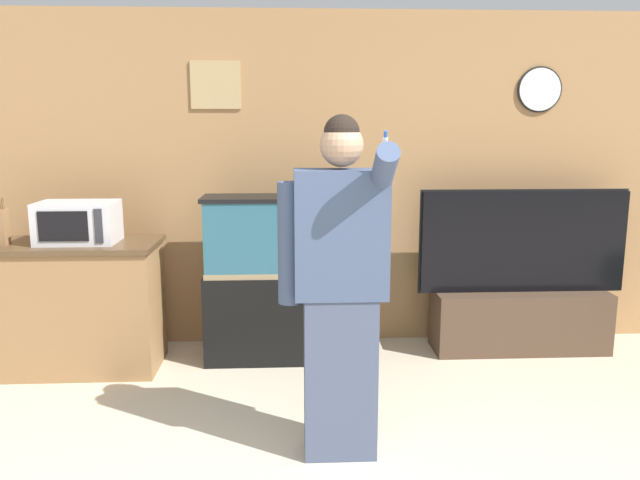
# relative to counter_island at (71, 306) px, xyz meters

# --- Properties ---
(wall_back_paneled) EXTENTS (10.00, 0.08, 2.60)m
(wall_back_paneled) POSITION_rel_counter_island_xyz_m (1.81, 0.56, 0.84)
(wall_back_paneled) COLOR #A87A4C
(wall_back_paneled) RESTS_ON ground_plane
(counter_island) EXTENTS (1.26, 0.61, 0.93)m
(counter_island) POSITION_rel_counter_island_xyz_m (0.00, 0.00, 0.00)
(counter_island) COLOR olive
(counter_island) RESTS_ON ground_plane
(microwave) EXTENTS (0.53, 0.35, 0.29)m
(microwave) POSITION_rel_counter_island_xyz_m (0.09, -0.01, 0.61)
(microwave) COLOR silver
(microwave) RESTS_ON counter_island
(aquarium_on_stand) EXTENTS (1.18, 0.39, 1.23)m
(aquarium_on_stand) POSITION_rel_counter_island_xyz_m (1.52, 0.12, 0.15)
(aquarium_on_stand) COLOR black
(aquarium_on_stand) RESTS_ON ground_plane
(tv_on_stand) EXTENTS (1.60, 0.40, 1.26)m
(tv_on_stand) POSITION_rel_counter_island_xyz_m (3.35, 0.22, -0.09)
(tv_on_stand) COLOR #4C3828
(tv_on_stand) RESTS_ON ground_plane
(person_standing) EXTENTS (0.57, 0.43, 1.80)m
(person_standing) POSITION_rel_counter_island_xyz_m (1.82, -1.29, 0.47)
(person_standing) COLOR #424C66
(person_standing) RESTS_ON ground_plane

